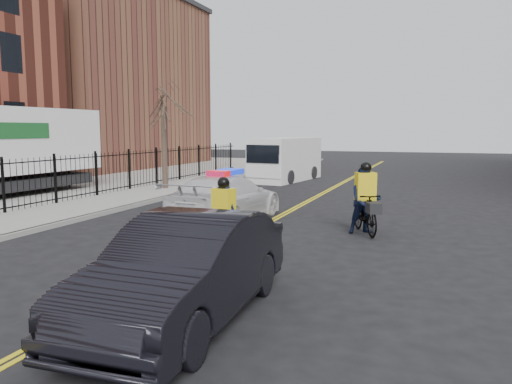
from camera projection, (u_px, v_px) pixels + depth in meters
The scene contains 13 objects.
ground at pixel (223, 247), 12.94m from camera, with size 120.00×120.00×0.00m, color black.
center_line_left at pixel (301, 204), 20.41m from camera, with size 0.10×60.00×0.01m, color yellow.
center_line_right at pixel (305, 204), 20.35m from camera, with size 0.10×60.00×0.01m, color yellow.
sidewalk at pixel (145, 194), 22.95m from camera, with size 3.00×60.00×0.15m, color gray.
curb at pixel (174, 196), 22.44m from camera, with size 0.20×60.00×0.15m, color gray.
iron_fence at pixel (117, 173), 23.35m from camera, with size 0.12×28.00×2.00m, color black, non-canonical shape.
warehouse_far at pixel (90, 83), 42.32m from camera, with size 14.00×18.00×14.00m, color brown.
street_tree at pixel (164, 119), 24.42m from camera, with size 3.20×3.20×4.80m.
police_cruiser at pixel (226, 198), 16.34m from camera, with size 2.43×5.48×1.72m.
dark_sedan at pixel (187, 269), 7.86m from camera, with size 1.77×5.09×1.68m, color black.
cargo_van at pixel (285, 160), 29.77m from camera, with size 3.01×6.30×2.54m.
cyclist_near at pixel (224, 228), 12.03m from camera, with size 1.12×2.05×1.91m.
cyclist_far at pixel (365, 206), 14.48m from camera, with size 1.45×2.13×2.11m.
Camera 1 is at (5.20, -11.57, 3.02)m, focal length 35.00 mm.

